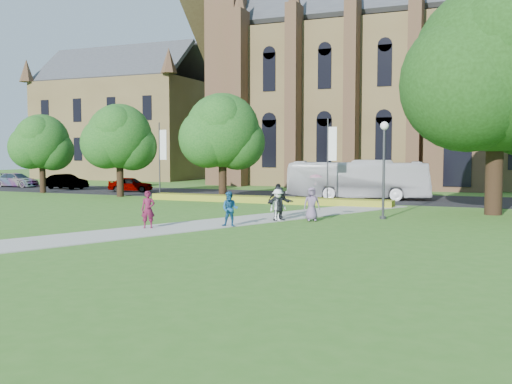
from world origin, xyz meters
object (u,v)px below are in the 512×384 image
at_px(pedestrian_0, 148,209).
at_px(tour_coach, 358,180).
at_px(car_0, 131,184).
at_px(car_1, 66,182).
at_px(streetlamp, 384,158).
at_px(car_2, 17,180).
at_px(large_tree, 497,68).

bearing_deg(pedestrian_0, tour_coach, 47.79).
height_order(car_0, pedestrian_0, pedestrian_0).
bearing_deg(car_1, streetlamp, -110.76).
xyz_separation_m(tour_coach, car_2, (-36.03, 1.82, -0.79)).
bearing_deg(car_0, car_1, 68.44).
height_order(streetlamp, car_1, streetlamp).
distance_m(streetlamp, car_2, 42.52).
bearing_deg(car_2, tour_coach, -94.11).
distance_m(car_0, car_2, 15.20).
distance_m(tour_coach, pedestrian_0, 21.16).
bearing_deg(tour_coach, car_2, 78.66).
height_order(streetlamp, car_2, streetlamp).
bearing_deg(car_0, large_tree, -120.74).
distance_m(streetlamp, pedestrian_0, 12.83).
xyz_separation_m(tour_coach, pedestrian_0, (-5.46, -20.44, -0.60)).
height_order(car_0, car_2, car_2).
bearing_deg(car_2, streetlamp, -110.44).
relative_size(car_1, pedestrian_0, 2.50).
distance_m(streetlamp, tour_coach, 12.93).
bearing_deg(car_2, car_0, -96.97).
bearing_deg(tour_coach, car_0, 80.74).
xyz_separation_m(car_1, pedestrian_0, (23.47, -21.50, 0.18)).
distance_m(large_tree, car_1, 40.18).
bearing_deg(car_2, car_1, -97.31).
relative_size(car_0, pedestrian_0, 2.25).
relative_size(streetlamp, tour_coach, 0.49).
bearing_deg(streetlamp, pedestrian_0, -138.93).
xyz_separation_m(streetlamp, tour_coach, (-4.04, 12.16, -1.78)).
bearing_deg(tour_coach, car_1, 79.44).
bearing_deg(large_tree, streetlamp, -140.71).
relative_size(car_1, car_2, 0.89).
height_order(streetlamp, car_0, streetlamp).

